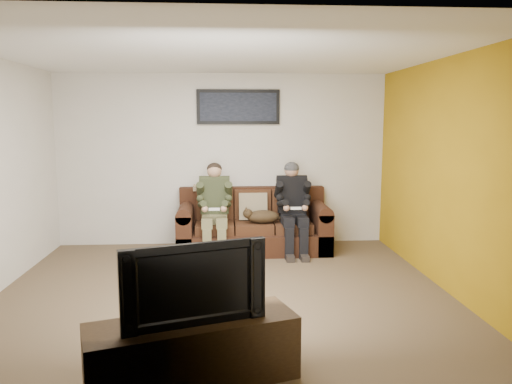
{
  "coord_description": "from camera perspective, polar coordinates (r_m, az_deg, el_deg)",
  "views": [
    {
      "loc": [
        0.0,
        -5.39,
        1.91
      ],
      "look_at": [
        0.44,
        1.2,
        0.95
      ],
      "focal_mm": 35.0,
      "sensor_mm": 36.0,
      "label": 1
    }
  ],
  "objects": [
    {
      "name": "wall_front",
      "position": [
        3.2,
        -3.79,
        -2.69
      ],
      "size": [
        5.0,
        0.0,
        5.0
      ],
      "primitive_type": "plane",
      "rotation": [
        -1.57,
        0.0,
        0.0
      ],
      "color": "beige",
      "rests_on": "ground"
    },
    {
      "name": "television",
      "position": [
        3.63,
        -7.39,
        -10.02
      ],
      "size": [
        1.02,
        0.44,
        0.59
      ],
      "primitive_type": "imported",
      "rotation": [
        0.0,
        0.0,
        0.31
      ],
      "color": "black",
      "rests_on": "tv_stand"
    },
    {
      "name": "cat",
      "position": [
        7.15,
        0.64,
        -2.8
      ],
      "size": [
        0.66,
        0.26,
        0.24
      ],
      "color": "#44311B",
      "rests_on": "sofa"
    },
    {
      "name": "throw_pillow",
      "position": [
        7.38,
        -0.35,
        -1.67
      ],
      "size": [
        0.42,
        0.2,
        0.41
      ],
      "primitive_type": "cube",
      "rotation": [
        -0.21,
        0.0,
        0.0
      ],
      "color": "#837356",
      "rests_on": "sofa"
    },
    {
      "name": "accent_wall_right",
      "position": [
        5.97,
        20.85,
        1.87
      ],
      "size": [
        0.0,
        4.5,
        4.5
      ],
      "primitive_type": "plane",
      "rotation": [
        1.57,
        0.0,
        -1.57
      ],
      "color": "#AC8111",
      "rests_on": "ground"
    },
    {
      "name": "wall_back",
      "position": [
        7.67,
        -3.82,
        3.68
      ],
      "size": [
        5.0,
        0.0,
        5.0
      ],
      "primitive_type": "plane",
      "rotation": [
        1.57,
        0.0,
        0.0
      ],
      "color": "beige",
      "rests_on": "ground"
    },
    {
      "name": "person_left",
      "position": [
        7.14,
        -4.76,
        -1.31
      ],
      "size": [
        0.51,
        0.87,
        1.29
      ],
      "color": "#6D6844",
      "rests_on": "sofa"
    },
    {
      "name": "ceiling",
      "position": [
        5.44,
        -3.95,
        15.55
      ],
      "size": [
        5.0,
        5.0,
        0.0
      ],
      "primitive_type": "plane",
      "rotation": [
        3.14,
        0.0,
        0.0
      ],
      "color": "silver",
      "rests_on": "ground"
    },
    {
      "name": "throw_blanket",
      "position": [
        7.57,
        -5.47,
        0.52
      ],
      "size": [
        0.45,
        0.22,
        0.08
      ],
      "primitive_type": "cube",
      "color": "tan",
      "rests_on": "sofa"
    },
    {
      "name": "person_right",
      "position": [
        7.21,
        4.24,
        -1.18
      ],
      "size": [
        0.51,
        0.86,
        1.3
      ],
      "color": "black",
      "rests_on": "sofa"
    },
    {
      "name": "wall_right",
      "position": [
        5.97,
        20.94,
        1.87
      ],
      "size": [
        0.0,
        4.5,
        4.5
      ],
      "primitive_type": "plane",
      "rotation": [
        1.57,
        0.0,
        -1.57
      ],
      "color": "beige",
      "rests_on": "ground"
    },
    {
      "name": "floor",
      "position": [
        5.72,
        -3.69,
        -11.25
      ],
      "size": [
        5.0,
        5.0,
        0.0
      ],
      "primitive_type": "plane",
      "color": "brown",
      "rests_on": "ground"
    },
    {
      "name": "tv_stand",
      "position": [
        3.83,
        -7.24,
        -17.64
      ],
      "size": [
        1.59,
        0.93,
        0.48
      ],
      "primitive_type": "cube",
      "rotation": [
        0.0,
        0.0,
        0.31
      ],
      "color": "#322210",
      "rests_on": "ground"
    },
    {
      "name": "sofa",
      "position": [
        7.4,
        -0.32,
        -4.0
      ],
      "size": [
        2.19,
        0.94,
        0.89
      ],
      "color": "#331A0F",
      "rests_on": "ground"
    },
    {
      "name": "framed_poster",
      "position": [
        7.61,
        -2.04,
        9.69
      ],
      "size": [
        1.25,
        0.05,
        0.52
      ],
      "color": "black",
      "rests_on": "wall_back"
    }
  ]
}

